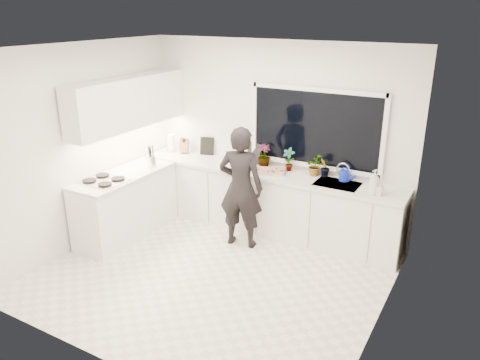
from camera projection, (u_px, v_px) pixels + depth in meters
The scene contains 25 objects.
floor at pixel (212, 275), 5.77m from camera, with size 4.00×3.50×0.02m, color beige.
wall_back at pixel (276, 136), 6.73m from camera, with size 4.00×0.02×2.70m, color white.
wall_left at pixel (83, 147), 6.23m from camera, with size 0.02×3.50×2.70m, color white.
wall_right at pixel (390, 207), 4.37m from camera, with size 0.02×3.50×2.70m, color white.
ceiling at pixel (206, 47), 4.83m from camera, with size 4.00×3.50×0.02m, color white.
window at pixel (315, 128), 6.36m from camera, with size 1.80×0.02×1.00m, color black.
base_cabinets_back at pixel (265, 202), 6.80m from camera, with size 3.92×0.58×0.88m, color white.
base_cabinets_left at pixel (126, 206), 6.67m from camera, with size 0.58×1.60×0.88m, color white.
countertop_back at pixel (266, 172), 6.63m from camera, with size 3.94×0.62×0.04m, color silver.
countertop_left at pixel (123, 175), 6.51m from camera, with size 0.62×1.60×0.04m, color silver.
upper_cabinets at pixel (129, 102), 6.52m from camera, with size 0.34×2.10×0.70m, color white.
sink at pixel (337, 187), 6.16m from camera, with size 0.58×0.42×0.14m, color silver.
faucet at pixel (343, 171), 6.27m from camera, with size 0.03×0.03×0.22m, color silver.
stovetop at pixel (104, 180), 6.23m from camera, with size 0.56×0.48×0.03m, color black.
person at pixel (241, 188), 6.24m from camera, with size 0.61×0.40×1.68m, color black.
pizza_tray at pixel (271, 171), 6.56m from camera, with size 0.42×0.31×0.03m, color #BCBCC0.
pizza at pixel (271, 170), 6.55m from camera, with size 0.38×0.27×0.01m, color #AB1621.
watering_can at pixel (344, 176), 6.24m from camera, with size 0.14×0.14×0.13m, color #1627CF.
paper_towel_roll at pixel (172, 144), 7.47m from camera, with size 0.11×0.11×0.26m, color white.
knife_block at pixel (184, 146), 7.41m from camera, with size 0.13×0.10×0.22m, color #9B6448.
utensil_crock at pixel (152, 161), 6.78m from camera, with size 0.13×0.13×0.16m, color #BCBDC1.
picture_frame_large at pixel (207, 146), 7.31m from camera, with size 0.22×0.02×0.28m, color black.
picture_frame_small at pixel (254, 153), 6.92m from camera, with size 0.25×0.02×0.30m, color black.
herb_plants at pixel (295, 162), 6.54m from camera, with size 1.12×0.32×0.33m.
soap_bottles at pixel (375, 184), 5.73m from camera, with size 0.20×0.16×0.32m.
Camera 1 is at (2.77, -4.18, 3.10)m, focal length 35.00 mm.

